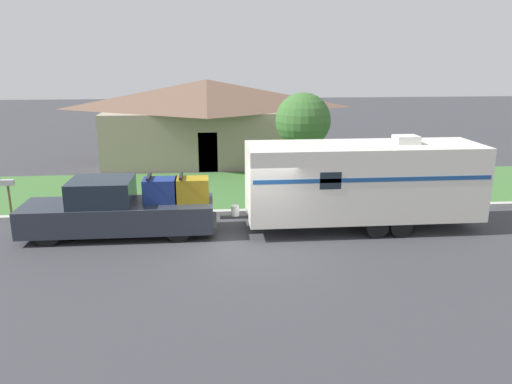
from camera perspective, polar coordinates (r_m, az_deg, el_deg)
ground_plane at (r=15.92m, az=0.46°, el=-6.48°), size 120.00×120.00×0.00m
curb_strip at (r=19.42m, az=-0.64°, el=-2.22°), size 80.00×0.30×0.14m
lawn_strip at (r=22.93m, az=-1.39°, el=0.36°), size 80.00×7.00×0.03m
house_across_street at (r=29.48m, az=-5.57°, el=8.34°), size 12.08×7.51×4.65m
pickup_truck at (r=17.44m, az=-15.14°, el=-1.92°), size 6.45×1.97×2.06m
travel_trailer at (r=17.75m, az=12.12°, el=1.30°), size 9.00×2.49×3.28m
mailbox at (r=21.30m, az=-26.48°, el=0.43°), size 0.48×0.20×1.36m
tree_in_yard at (r=21.96m, az=5.39°, el=8.08°), size 2.42×2.42×4.42m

